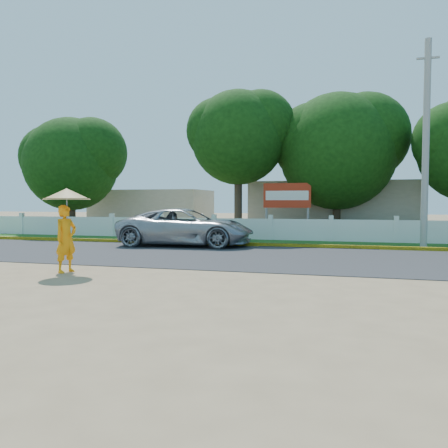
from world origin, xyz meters
name	(u,v)px	position (x,y,z in m)	size (l,w,h in m)	color
ground	(204,277)	(0.00, 0.00, 0.00)	(120.00, 120.00, 0.00)	#9E8460
road	(242,256)	(0.00, 4.50, 0.01)	(60.00, 7.00, 0.02)	#38383A
grass_verge	(266,243)	(0.00, 9.75, 0.01)	(60.00, 3.50, 0.03)	#2D601E
curb	(259,245)	(0.00, 8.05, 0.08)	(40.00, 0.18, 0.16)	yellow
fence	(271,230)	(0.00, 11.20, 0.55)	(40.00, 0.10, 1.10)	silver
building_near	(334,207)	(3.00, 18.00, 1.60)	(10.00, 6.00, 3.20)	#B7AD99
building_far	(153,209)	(-10.00, 19.00, 1.40)	(8.00, 5.00, 2.80)	#B7AD99
utility_pole	(426,144)	(6.89, 9.30, 4.39)	(0.28, 0.28, 8.79)	gray
vehicle	(186,227)	(-3.22, 7.50, 0.83)	(2.76, 6.00, 1.67)	#9D9FA5
monk_with_parasol	(66,218)	(-3.96, -0.25, 1.53)	(1.29, 1.29, 2.35)	orange
billboard	(287,198)	(0.69, 12.30, 2.14)	(2.50, 0.13, 2.95)	gray
tree_row	(346,145)	(3.66, 13.89, 5.06)	(35.51, 7.73, 9.17)	#473828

